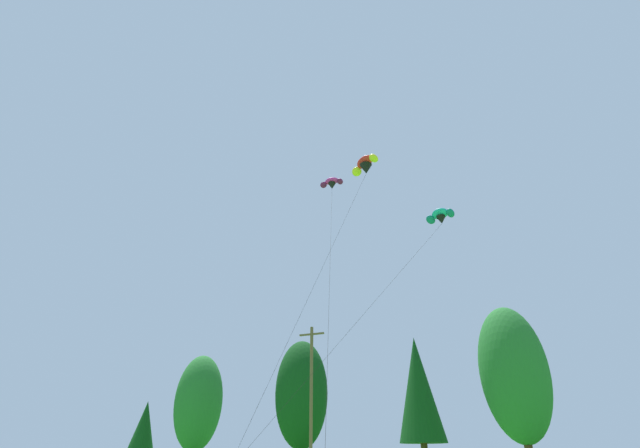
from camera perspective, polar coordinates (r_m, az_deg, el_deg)
The scene contains 9 objects.
treeline_tree_a at distance 62.74m, azimuth -21.60°, elevation -23.22°, with size 3.48×3.48×8.57m.
treeline_tree_b at distance 56.95m, azimuth -15.24°, elevation -21.09°, with size 5.38×5.38×13.24m.
treeline_tree_c at distance 50.72m, azimuth -2.38°, elevation -20.78°, with size 5.55×5.55×13.88m.
treeline_tree_d at distance 49.47m, azimuth 12.45°, elevation -19.76°, with size 4.63×4.63×13.77m.
treeline_tree_e at distance 44.88m, azimuth 23.50°, elevation -16.98°, with size 5.80×5.80×14.83m.
utility_pole at distance 37.78m, azimuth -1.13°, elevation -21.53°, with size 2.20×0.26×12.11m.
parafoil_kite_high_teal at distance 39.28m, azimuth 15.12°, elevation 0.92°, with size 11.84×14.25×19.57m.
parafoil_kite_mid_magenta at distance 41.39m, azimuth 1.51°, elevation 5.17°, with size 6.51×16.46×23.75m.
parafoil_kite_far_red_yellow at distance 38.01m, azimuth 5.79°, elevation 7.44°, with size 6.95×10.15×23.26m.
Camera 1 is at (9.94, 1.42, 2.16)m, focal length 25.08 mm.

